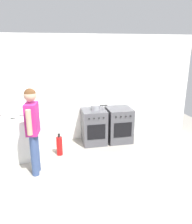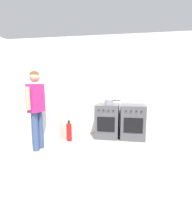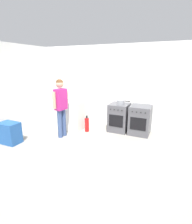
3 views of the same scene
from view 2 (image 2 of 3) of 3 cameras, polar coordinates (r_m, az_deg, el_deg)
ground_plane at (r=3.23m, az=-6.04°, el=-16.03°), size 8.00×8.00×0.00m
back_wall at (r=4.82m, az=0.13°, el=8.49°), size 6.00×0.10×2.60m
counter_unit at (r=4.65m, az=-18.19°, el=-2.60°), size 1.30×0.70×0.90m
oven_left at (r=4.51m, az=3.71°, el=-2.82°), size 0.57×0.62×0.85m
oven_right at (r=4.48m, az=11.94°, el=-3.07°), size 0.59×0.62×0.85m
pot at (r=4.39m, az=4.23°, el=3.32°), size 0.40×0.22×0.13m
knife_utility at (r=4.90m, az=-20.96°, el=3.24°), size 0.25×0.12×0.01m
knife_chef at (r=4.66m, az=-17.98°, el=3.11°), size 0.30×0.13×0.01m
knife_carving at (r=4.78m, az=-22.42°, el=3.00°), size 0.33×0.12×0.01m
knife_bread at (r=4.50m, az=-18.56°, el=2.86°), size 0.35×0.06×0.01m
person at (r=3.76m, az=-18.97°, el=2.63°), size 0.24×0.57×1.63m
fire_extinguisher at (r=4.29m, az=-8.76°, el=-6.45°), size 0.13×0.13×0.50m
larder_cabinet at (r=5.47m, az=-24.96°, el=4.59°), size 0.48×0.44×2.00m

